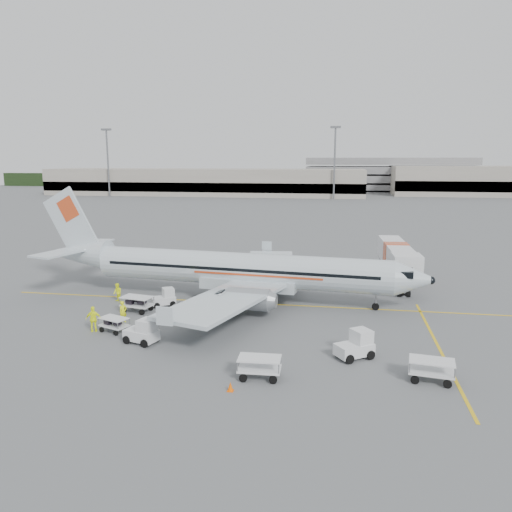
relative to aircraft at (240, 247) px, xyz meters
The scene contains 24 objects.
ground 5.00m from the aircraft, 37.91° to the right, with size 360.00×360.00×0.00m, color #56595B.
stripe_lead 5.00m from the aircraft, 37.91° to the right, with size 44.00×0.20×0.01m, color yellow.
stripe_cross 18.28m from the aircraft, 30.45° to the right, with size 0.20×20.00×0.01m, color yellow.
terminal_west 134.76m from the aircraft, 106.73° to the left, with size 110.00×22.00×9.00m, color gray, non-canonical shape.
parking_garage 161.22m from the aircraft, 80.64° to the left, with size 62.00×24.00×14.00m, color slate, non-canonical shape.
treeline 174.07m from the aircraft, 89.60° to the left, with size 300.00×3.00×6.00m, color black, non-canonical shape.
mast_west 135.91m from the aircraft, 120.44° to the left, with size 3.20×1.20×22.00m, color slate, non-canonical shape.
mast_center 117.39m from the aircraft, 86.96° to the left, with size 3.20×1.20×22.00m, color slate, non-canonical shape.
aircraft is the anchor object (origin of this frame).
jet_bridge 16.95m from the aircraft, 32.38° to the left, with size 2.86×15.28×4.01m, color silver, non-canonical shape.
belt_loader 6.65m from the aircraft, 112.20° to the right, with size 5.19×1.95×2.81m, color silver, non-canonical shape.
tug_fore 15.68m from the aircraft, 50.73° to the right, with size 2.31×1.32×1.78m, color silver, non-canonical shape.
tug_mid 12.94m from the aircraft, 111.63° to the right, with size 2.23×1.27×1.72m, color silver, non-canonical shape.
tug_aft 7.86m from the aircraft, 154.18° to the right, with size 1.97×1.13×1.52m, color silver, non-canonical shape.
cart_loaded_a 9.95m from the aircraft, 147.38° to the right, with size 2.47×1.46×1.29m, color silver, non-canonical shape.
cart_loaded_b 12.91m from the aircraft, 126.99° to the right, with size 2.05×1.21×1.07m, color silver, non-canonical shape.
cart_empty_a 16.75m from the aircraft, 74.80° to the right, with size 2.42×1.43×1.26m, color silver, non-canonical shape.
cart_empty_b 20.40m from the aircraft, 46.30° to the right, with size 2.44×1.44×1.27m, color silver, non-canonical shape.
cone_port 14.22m from the aircraft, 99.64° to the left, with size 0.34×0.34×0.55m, color #FE5D02.
cone_stbd 18.32m from the aircraft, 80.37° to the right, with size 0.33×0.33×0.54m, color #FE5D02.
crew_a 11.46m from the aircraft, 134.81° to the right, with size 0.61×0.40×1.68m, color #D9E511.
crew_b 11.42m from the aircraft, 166.82° to the right, with size 0.81×0.63×1.66m, color #D9E511.
crew_c 5.70m from the aircraft, 104.08° to the right, with size 1.09×0.63×1.69m, color #D9E511.
crew_d 13.81m from the aircraft, 131.41° to the right, with size 1.11×0.46×1.90m, color #D9E511.
Camera 1 is at (7.29, -40.91, 12.24)m, focal length 35.00 mm.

